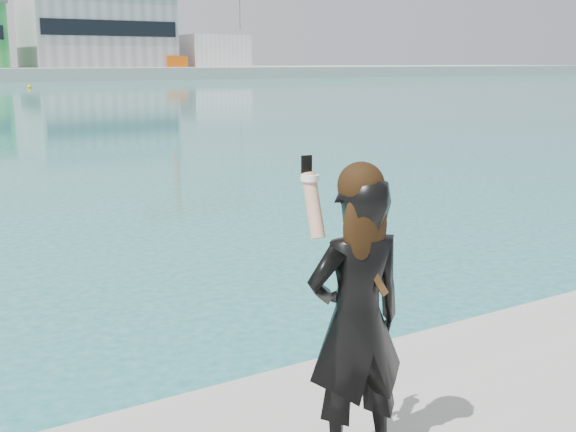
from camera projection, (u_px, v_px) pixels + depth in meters
name	position (u px, v px, depth m)	size (l,w,h in m)	color
warehouse_grey_right	(97.00, 32.00, 129.58)	(25.50, 15.35, 12.50)	gray
ancillary_shed	(212.00, 51.00, 140.16)	(12.00, 10.00, 6.00)	silver
flagpole_right	(1.00, 39.00, 114.79)	(1.28, 0.16, 8.00)	silver
buoy_near	(30.00, 88.00, 83.24)	(0.50, 0.50, 0.50)	yellow
woman	(356.00, 313.00, 3.95)	(0.64, 0.46, 1.74)	black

